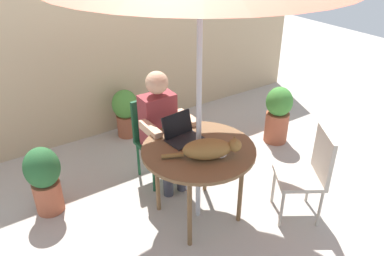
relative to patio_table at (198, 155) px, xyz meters
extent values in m
plane|color=#ADA399|center=(0.00, 0.00, -0.68)|extent=(14.00, 14.00, 0.00)
cube|color=tan|center=(0.00, 2.00, 0.30)|extent=(5.98, 0.08, 1.96)
cylinder|color=brown|center=(0.00, 0.00, 0.05)|extent=(0.98, 0.98, 0.03)
cylinder|color=brown|center=(0.27, 0.27, -0.32)|extent=(0.04, 0.04, 0.71)
cylinder|color=brown|center=(-0.27, 0.27, -0.32)|extent=(0.04, 0.04, 0.71)
cylinder|color=brown|center=(-0.27, -0.27, -0.32)|extent=(0.04, 0.04, 0.71)
cylinder|color=brown|center=(0.27, -0.27, -0.32)|extent=(0.04, 0.04, 0.71)
cylinder|color=#B7B7BC|center=(0.00, 0.00, 0.44)|extent=(0.04, 0.04, 2.22)
cube|color=#194C2D|center=(0.00, 0.71, -0.26)|extent=(0.40, 0.40, 0.04)
cube|color=#194C2D|center=(0.00, 0.89, -0.02)|extent=(0.40, 0.04, 0.44)
cylinder|color=#194C2D|center=(0.17, 0.88, -0.48)|extent=(0.03, 0.03, 0.40)
cylinder|color=#194C2D|center=(-0.17, 0.88, -0.48)|extent=(0.03, 0.03, 0.40)
cylinder|color=#194C2D|center=(-0.17, 0.54, -0.48)|extent=(0.03, 0.03, 0.40)
cylinder|color=#194C2D|center=(0.17, 0.54, -0.48)|extent=(0.03, 0.03, 0.40)
cube|color=#B2A899|center=(0.76, -0.49, -0.26)|extent=(0.55, 0.55, 0.04)
cube|color=#B2A899|center=(0.92, -0.58, -0.02)|extent=(0.25, 0.36, 0.44)
cylinder|color=#B2A899|center=(0.82, -0.72, -0.48)|extent=(0.03, 0.03, 0.40)
cylinder|color=#B2A899|center=(1.00, -0.44, -0.48)|extent=(0.03, 0.03, 0.40)
cylinder|color=#B2A899|center=(0.71, -0.25, -0.48)|extent=(0.03, 0.03, 0.40)
cylinder|color=#B2A899|center=(0.53, -0.54, -0.48)|extent=(0.03, 0.03, 0.40)
cube|color=maroon|center=(0.00, 0.71, 0.03)|extent=(0.34, 0.20, 0.54)
sphere|color=#DBAD89|center=(0.00, 0.70, 0.43)|extent=(0.22, 0.22, 0.22)
cube|color=#383842|center=(-0.08, 0.56, -0.19)|extent=(0.12, 0.30, 0.12)
cylinder|color=#383842|center=(-0.08, 0.41, -0.46)|extent=(0.10, 0.10, 0.43)
cube|color=#383842|center=(0.08, 0.56, -0.19)|extent=(0.12, 0.30, 0.12)
cylinder|color=#383842|center=(0.08, 0.41, -0.46)|extent=(0.10, 0.10, 0.43)
cube|color=#DBAD89|center=(-0.20, 0.49, 0.08)|extent=(0.08, 0.32, 0.08)
cube|color=#DBAD89|center=(0.20, 0.49, 0.08)|extent=(0.08, 0.32, 0.08)
cube|color=black|center=(-0.03, 0.17, 0.07)|extent=(0.32, 0.25, 0.02)
cube|color=black|center=(-0.04, 0.28, 0.18)|extent=(0.30, 0.09, 0.20)
cube|color=black|center=(-0.04, 0.29, 0.18)|extent=(0.30, 0.09, 0.20)
ellipsoid|color=olive|center=(-0.03, -0.16, 0.15)|extent=(0.44, 0.35, 0.17)
sphere|color=olive|center=(0.18, -0.26, 0.17)|extent=(0.11, 0.11, 0.11)
ellipsoid|color=white|center=(0.07, -0.21, 0.11)|extent=(0.16, 0.16, 0.09)
cylinder|color=olive|center=(-0.26, -0.01, 0.09)|extent=(0.18, 0.11, 0.04)
cone|color=olive|center=(0.16, -0.29, 0.22)|extent=(0.04, 0.04, 0.03)
cone|color=olive|center=(0.19, -0.24, 0.22)|extent=(0.04, 0.04, 0.03)
cylinder|color=#9E5138|center=(-1.13, 0.84, -0.52)|extent=(0.26, 0.26, 0.32)
ellipsoid|color=#26592D|center=(-1.13, 0.84, -0.19)|extent=(0.32, 0.32, 0.40)
cylinder|color=#9E5138|center=(1.58, 0.59, -0.48)|extent=(0.28, 0.28, 0.38)
ellipsoid|color=#3D7F33|center=(1.58, 0.59, -0.14)|extent=(0.32, 0.32, 0.36)
cylinder|color=#9E5138|center=(0.09, 1.74, -0.53)|extent=(0.24, 0.24, 0.28)
ellipsoid|color=#4C8C38|center=(0.09, 1.74, -0.24)|extent=(0.32, 0.32, 0.37)
camera|label=1|loc=(-1.56, -2.24, 1.78)|focal=35.40mm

